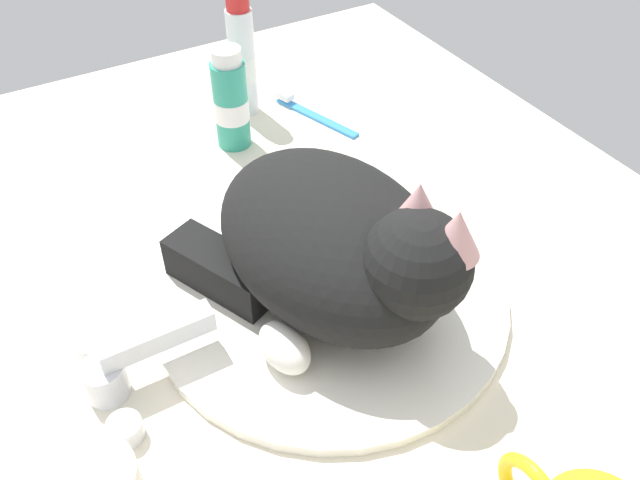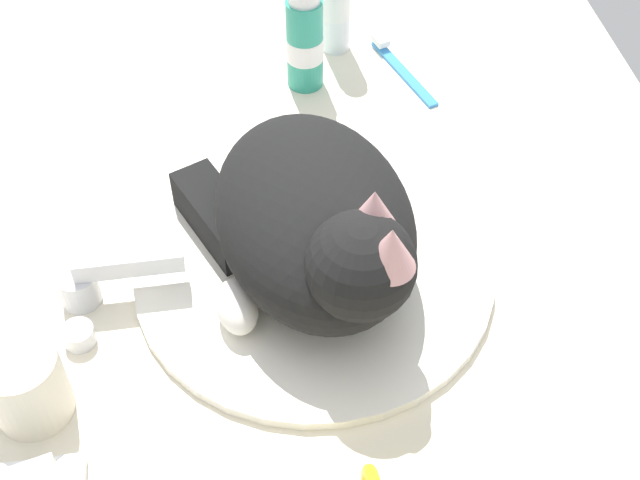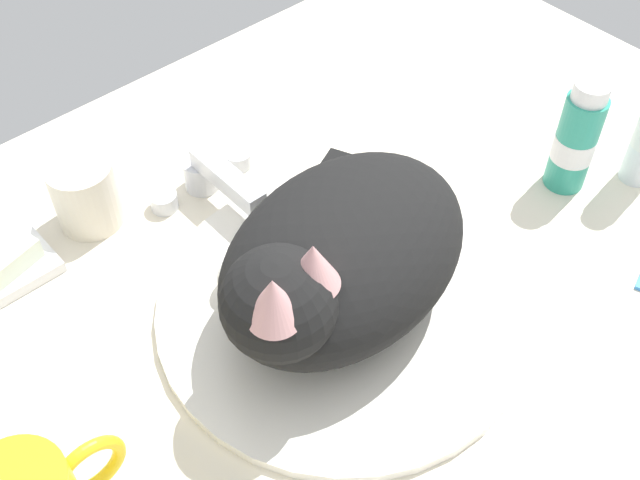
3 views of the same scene
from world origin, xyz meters
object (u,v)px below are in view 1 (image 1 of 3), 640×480
faucet (124,366)px  toothpaste_bottle (231,102)px  toothbrush (311,112)px  mouthwash_bottle (242,60)px  cat (338,245)px

faucet → toothpaste_bottle: size_ratio=0.97×
toothbrush → mouthwash_bottle: bearing=50.9°
toothpaste_bottle → toothbrush: size_ratio=0.95×
mouthwash_bottle → cat: bearing=168.0°
toothpaste_bottle → toothbrush: 12.46cm
cat → toothpaste_bottle: bearing=-5.9°
toothpaste_bottle → mouthwash_bottle: 7.81cm
faucet → cat: 20.46cm
faucet → toothpaste_bottle: toothpaste_bottle is taller
faucet → toothpaste_bottle: (28.37, -22.77, 3.38)cm
faucet → toothpaste_bottle: bearing=-38.7°
toothpaste_bottle → mouthwash_bottle: bearing=-36.2°
mouthwash_bottle → toothbrush: 10.98cm
faucet → mouthwash_bottle: size_ratio=0.79×
cat → toothpaste_bottle: (29.58, -3.07, -2.00)cm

